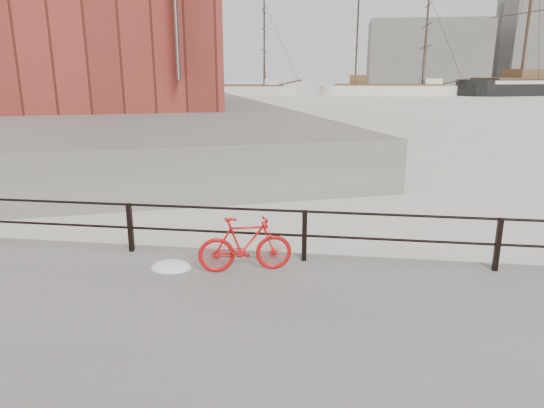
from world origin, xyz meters
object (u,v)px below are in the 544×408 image
at_px(workboat_far, 91,111).
at_px(workboat_near, 70,122).
at_px(bicycle, 245,244).
at_px(schooner_mid, 388,95).
at_px(schooner_left, 236,95).

bearing_deg(workboat_far, workboat_near, -74.95).
xyz_separation_m(bicycle, workboat_near, (-20.34, 29.06, -0.86)).
bearing_deg(bicycle, schooner_mid, 66.96).
relative_size(schooner_mid, workboat_far, 2.21).
height_order(workboat_near, workboat_far, same).
bearing_deg(schooner_left, workboat_near, -97.13).
height_order(schooner_mid, workboat_far, schooner_mid).
height_order(schooner_left, workboat_near, schooner_left).
height_order(bicycle, schooner_mid, schooner_mid).
xyz_separation_m(schooner_mid, workboat_far, (-34.02, -41.54, 0.00)).
relative_size(bicycle, schooner_mid, 0.07).
bearing_deg(workboat_far, bicycle, -64.04).
xyz_separation_m(bicycle, schooner_mid, (9.49, 81.88, -0.86)).
relative_size(workboat_near, workboat_far, 0.96).
height_order(bicycle, workboat_near, workboat_near).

